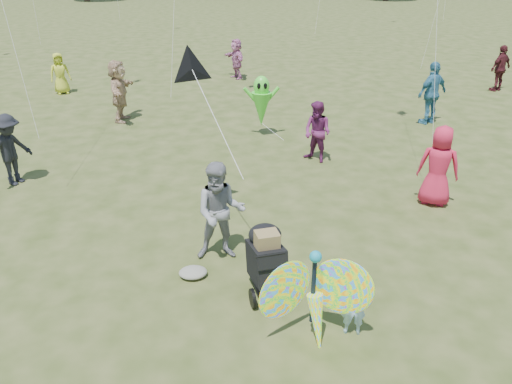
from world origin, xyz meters
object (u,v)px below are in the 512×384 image
at_px(crowd_h, 500,68).
at_px(crowd_j, 236,59).
at_px(jogging_stroller, 266,257).
at_px(crowd_e, 317,132).
at_px(butterfly_kite, 315,299).
at_px(crowd_a, 439,166).
at_px(crowd_b, 10,150).
at_px(crowd_d, 119,91).
at_px(child_girl, 354,305).
at_px(adult_man, 220,212).
at_px(crowd_c, 432,93).
at_px(alien_kite, 261,103).
at_px(crowd_g, 60,73).

distance_m(crowd_h, crowd_j, 10.21).
height_order(crowd_h, jogging_stroller, crowd_h).
xyz_separation_m(crowd_e, butterfly_kite, (-1.29, -6.37, -0.10)).
height_order(crowd_a, crowd_b, crowd_a).
height_order(crowd_d, butterfly_kite, crowd_d).
distance_m(child_girl, crowd_e, 6.34).
bearing_deg(crowd_j, adult_man, -26.77).
bearing_deg(crowd_h, crowd_c, 15.65).
bearing_deg(butterfly_kite, alien_kite, 89.43).
bearing_deg(child_girl, alien_kite, -78.07).
relative_size(crowd_a, crowd_c, 0.90).
xyz_separation_m(adult_man, crowd_h, (10.71, 10.62, -0.02)).
relative_size(crowd_a, crowd_d, 0.90).
distance_m(crowd_j, jogging_stroller, 14.58).
bearing_deg(alien_kite, jogging_stroller, -94.83).
distance_m(crowd_a, crowd_j, 12.41).
height_order(crowd_c, butterfly_kite, crowd_c).
distance_m(child_girl, crowd_d, 11.16).
height_order(crowd_e, crowd_h, crowd_h).
distance_m(crowd_a, alien_kite, 5.55).
xyz_separation_m(crowd_c, crowd_d, (-9.46, 1.07, -0.00)).
relative_size(crowd_b, crowd_j, 1.02).
height_order(adult_man, crowd_d, crowd_d).
relative_size(crowd_c, jogging_stroller, 1.72).
bearing_deg(child_girl, crowd_d, -56.50).
height_order(crowd_d, crowd_g, crowd_d).
xyz_separation_m(child_girl, crowd_j, (-0.82, 15.65, 0.34)).
xyz_separation_m(crowd_d, alien_kite, (4.21, -1.84, 0.03)).
distance_m(child_girl, crowd_h, 15.55).
bearing_deg(crowd_a, crowd_g, -18.73).
height_order(child_girl, crowd_b, crowd_b).
distance_m(crowd_c, crowd_e, 4.90).
distance_m(crowd_j, alien_kite, 7.37).
bearing_deg(jogging_stroller, crowd_b, 129.52).
bearing_deg(jogging_stroller, crowd_g, 106.44).
bearing_deg(crowd_g, crowd_j, -8.21).
xyz_separation_m(crowd_h, butterfly_kite, (-9.51, -12.78, -0.19)).
relative_size(crowd_g, crowd_j, 0.93).
bearing_deg(crowd_e, crowd_c, 82.09).
xyz_separation_m(crowd_e, alien_kite, (-1.20, 1.99, 0.21)).
distance_m(crowd_c, butterfly_kite, 10.57).
relative_size(crowd_c, crowd_j, 1.17).
xyz_separation_m(adult_man, jogging_stroller, (0.67, -1.01, -0.26)).
distance_m(crowd_e, crowd_h, 10.43).
xyz_separation_m(crowd_c, butterfly_kite, (-5.33, -9.12, -0.28)).
xyz_separation_m(child_girl, crowd_b, (-6.36, 5.54, 0.35)).
distance_m(crowd_b, butterfly_kite, 8.07).
xyz_separation_m(crowd_c, crowd_e, (-4.04, -2.75, -0.18)).
relative_size(crowd_b, crowd_h, 0.96).
bearing_deg(adult_man, crowd_e, 60.90).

